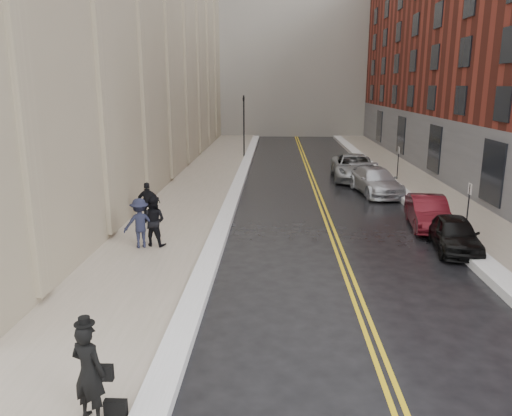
# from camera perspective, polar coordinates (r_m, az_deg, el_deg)

# --- Properties ---
(ground) EXTENTS (160.00, 160.00, 0.00)m
(ground) POSITION_cam_1_polar(r_m,az_deg,el_deg) (13.40, 1.74, -13.06)
(ground) COLOR black
(ground) RESTS_ON ground
(sidewalk_left) EXTENTS (4.00, 64.00, 0.15)m
(sidewalk_left) POSITION_cam_1_polar(r_m,az_deg,el_deg) (28.94, -6.88, 1.88)
(sidewalk_left) COLOR gray
(sidewalk_left) RESTS_ON ground
(sidewalk_right) EXTENTS (3.00, 64.00, 0.15)m
(sidewalk_right) POSITION_cam_1_polar(r_m,az_deg,el_deg) (29.94, 19.57, 1.57)
(sidewalk_right) COLOR gray
(sidewalk_right) RESTS_ON ground
(lane_stripe_a) EXTENTS (0.12, 64.00, 0.01)m
(lane_stripe_a) POSITION_cam_1_polar(r_m,az_deg,el_deg) (28.69, 6.83, 1.62)
(lane_stripe_a) COLOR gold
(lane_stripe_a) RESTS_ON ground
(lane_stripe_b) EXTENTS (0.12, 64.00, 0.01)m
(lane_stripe_b) POSITION_cam_1_polar(r_m,az_deg,el_deg) (28.71, 7.30, 1.62)
(lane_stripe_b) COLOR gold
(lane_stripe_b) RESTS_ON ground
(snow_ridge_left) EXTENTS (0.70, 60.80, 0.26)m
(snow_ridge_left) POSITION_cam_1_polar(r_m,az_deg,el_deg) (28.66, -2.34, 1.96)
(snow_ridge_left) COLOR white
(snow_ridge_left) RESTS_ON ground
(snow_ridge_right) EXTENTS (0.85, 60.80, 0.30)m
(snow_ridge_right) POSITION_cam_1_polar(r_m,az_deg,el_deg) (29.43, 16.14, 1.77)
(snow_ridge_right) COLOR white
(snow_ridge_right) RESTS_ON ground
(traffic_signal) EXTENTS (0.18, 0.15, 5.20)m
(traffic_signal) POSITION_cam_1_polar(r_m,az_deg,el_deg) (42.13, -1.40, 9.88)
(traffic_signal) COLOR black
(traffic_signal) RESTS_ON ground
(parking_sign_near) EXTENTS (0.06, 0.35, 2.23)m
(parking_sign_near) POSITION_cam_1_polar(r_m,az_deg,el_deg) (21.94, 23.10, 0.37)
(parking_sign_near) COLOR black
(parking_sign_near) RESTS_ON ground
(parking_sign_far) EXTENTS (0.06, 0.35, 2.23)m
(parking_sign_far) POSITION_cam_1_polar(r_m,az_deg,el_deg) (33.22, 15.93, 5.25)
(parking_sign_far) COLOR black
(parking_sign_far) RESTS_ON ground
(car_black) EXTENTS (1.93, 3.94, 1.29)m
(car_black) POSITION_cam_1_polar(r_m,az_deg,el_deg) (20.11, 21.73, -2.75)
(car_black) COLOR black
(car_black) RESTS_ON ground
(car_maroon) EXTENTS (1.89, 4.29, 1.37)m
(car_maroon) POSITION_cam_1_polar(r_m,az_deg,el_deg) (22.90, 19.05, -0.46)
(car_maroon) COLOR #4B0D15
(car_maroon) RESTS_ON ground
(car_silver_near) EXTENTS (2.74, 5.30, 1.47)m
(car_silver_near) POSITION_cam_1_polar(r_m,az_deg,el_deg) (29.19, 13.52, 3.01)
(car_silver_near) COLOR #A9AAB1
(car_silver_near) RESTS_ON ground
(car_silver_far) EXTENTS (2.92, 5.95, 1.63)m
(car_silver_far) POSITION_cam_1_polar(r_m,az_deg,el_deg) (33.30, 11.13, 4.59)
(car_silver_far) COLOR #93979B
(car_silver_far) RESTS_ON ground
(pedestrian_main) EXTENTS (0.81, 0.67, 1.89)m
(pedestrian_main) POSITION_cam_1_polar(r_m,az_deg,el_deg) (9.82, -18.56, -17.39)
(pedestrian_main) COLOR black
(pedestrian_main) RESTS_ON sidewalk_left
(pedestrian_a) EXTENTS (1.08, 0.92, 1.92)m
(pedestrian_a) POSITION_cam_1_polar(r_m,az_deg,el_deg) (19.09, -11.63, -1.44)
(pedestrian_a) COLOR black
(pedestrian_a) RESTS_ON sidewalk_left
(pedestrian_b) EXTENTS (1.37, 1.07, 1.87)m
(pedestrian_b) POSITION_cam_1_polar(r_m,az_deg,el_deg) (18.99, -13.12, -1.69)
(pedestrian_b) COLOR #1B1D30
(pedestrian_b) RESTS_ON sidewalk_left
(pedestrian_c) EXTENTS (1.12, 0.63, 1.80)m
(pedestrian_c) POSITION_cam_1_polar(r_m,az_deg,el_deg) (22.32, -12.24, 0.60)
(pedestrian_c) COLOR black
(pedestrian_c) RESTS_ON sidewalk_left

